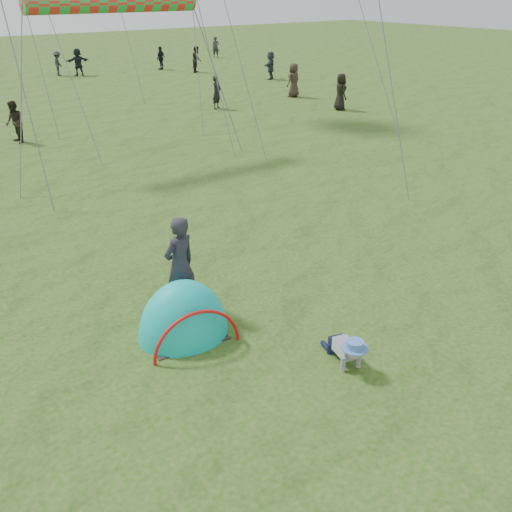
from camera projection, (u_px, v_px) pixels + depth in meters
ground at (337, 365)px, 9.34m from camera, size 140.00×140.00×0.00m
crawling_toddler at (347, 349)px, 9.23m from camera, size 0.73×0.89×0.60m
popup_tent at (184, 335)px, 10.14m from camera, size 1.78×1.53×2.10m
standing_adult at (180, 265)px, 10.50m from camera, size 0.78×0.60×1.90m
crowd_person_0 at (216, 47)px, 47.57m from camera, size 0.70×0.58×1.65m
crowd_person_2 at (161, 58)px, 40.89m from camera, size 1.00×0.81×1.59m
crowd_person_4 at (294, 80)px, 30.97m from camera, size 0.97×0.74×1.77m
crowd_person_5 at (78, 62)px, 38.22m from camera, size 1.64×0.56×1.75m
crowd_person_6 at (217, 92)px, 28.03m from camera, size 0.69×0.60×1.58m
crowd_person_7 at (197, 59)px, 39.61m from camera, size 1.06×1.07×1.74m
crowd_person_9 at (58, 64)px, 38.17m from camera, size 1.05×1.17×1.58m
crowd_person_10 at (341, 92)px, 27.77m from camera, size 0.78×0.97×1.73m
crowd_person_11 at (271, 66)px, 36.68m from camera, size 1.55×1.40×1.72m
crowd_person_13 at (15, 122)px, 21.97m from camera, size 0.67×0.83×1.61m
rainbow_tube_kite at (114, 2)px, 18.17m from camera, size 5.72×0.64×0.64m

